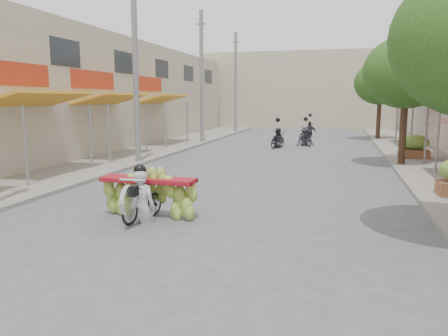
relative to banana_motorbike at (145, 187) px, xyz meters
The scene contains 16 objects.
ground 4.28m from the banana_motorbike, 71.33° to the right, with size 120.00×120.00×0.00m, color #5A5B60.
sidewalk_left 12.40m from the banana_motorbike, 117.17° to the left, with size 4.00×60.00×0.12m, color gray.
sidewalk_right 13.83m from the banana_motorbike, 52.83° to the left, with size 4.00×60.00×0.12m, color gray.
shophouse_row_left 14.77m from the banana_motorbike, 136.79° to the left, with size 9.77×40.00×6.00m.
far_building 34.15m from the banana_motorbike, 87.73° to the left, with size 20.00×6.00×7.00m, color #B5A88F.
utility_pole_mid 9.56m from the banana_motorbike, 116.83° to the left, with size 0.60×0.24×8.00m.
utility_pole_far 17.79m from the banana_motorbike, 103.40° to the left, with size 0.60×0.24×8.00m.
utility_pole_back 26.53m from the banana_motorbike, 98.86° to the left, with size 0.60×0.24×8.00m.
street_tree_mid 12.45m from the banana_motorbike, 56.02° to the left, with size 3.40×3.40×5.25m.
street_tree_far 23.22m from the banana_motorbike, 72.96° to the left, with size 3.40×3.40×5.25m.
produce_crate_far 14.19m from the banana_motorbike, 57.86° to the left, with size 1.20×0.88×1.16m.
banana_motorbike is the anchor object (origin of this frame).
pedestrian 14.13m from the banana_motorbike, 59.79° to the left, with size 0.78×0.49×1.53m.
bg_motorbike_a 15.63m from the banana_motorbike, 86.78° to the left, with size 1.02×1.72×1.95m.
bg_motorbike_b 17.16m from the banana_motorbike, 82.25° to the left, with size 1.33×1.89×1.95m.
bg_motorbike_c 23.71m from the banana_motorbike, 84.82° to the left, with size 1.03×1.71×1.95m.
Camera 1 is at (2.91, -4.99, 2.74)m, focal length 35.00 mm.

